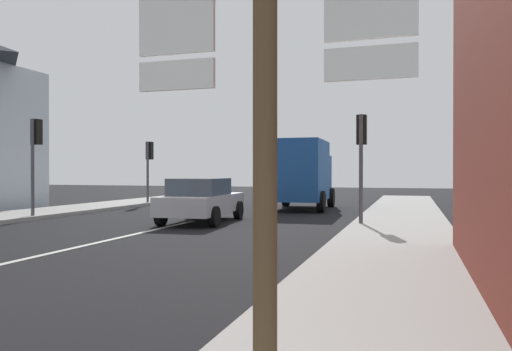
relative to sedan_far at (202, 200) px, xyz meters
The scene contains 9 objects.
ground_plane 1.95m from the sedan_far, 103.73° to the right, with size 80.00×80.00×0.00m, color black.
sidewalk_right 7.41m from the sedan_far, 30.47° to the right, with size 2.87×44.00×0.14m, color #9E9B96.
lane_centre_stripe 5.81m from the sedan_far, 94.24° to the right, with size 0.16×12.00×0.01m, color silver.
sedan_far is the anchor object (origin of this frame).
delivery_truck 6.90m from the sedan_far, 73.26° to the left, with size 2.63×5.07×3.05m.
route_sign_post 13.89m from the sedan_far, 64.85° to the right, with size 1.66×0.14×3.20m.
traffic_light_near_right 5.52m from the sedan_far, ahead, with size 0.30×0.49×3.41m.
traffic_light_far_left 9.61m from the sedan_far, 129.87° to the left, with size 0.30×0.49×3.21m.
traffic_light_near_left 6.40m from the sedan_far, behind, with size 0.30×0.49×3.55m.
Camera 1 is at (7.10, -3.52, 1.69)m, focal length 34.96 mm.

